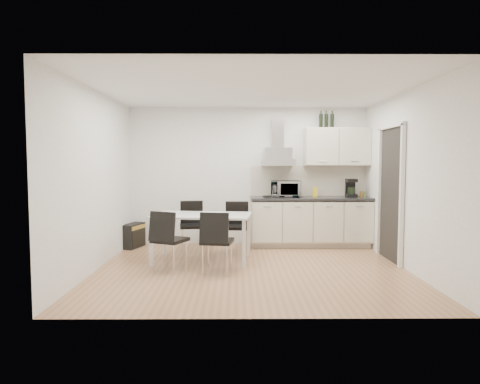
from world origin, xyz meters
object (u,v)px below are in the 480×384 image
object	(u,v)px
dining_table	(202,219)
guitar_amp	(133,235)
kitchenette	(312,202)
chair_far_right	(236,228)
chair_near_left	(170,241)
chair_far_left	(192,227)
chair_near_right	(217,242)
floor_speaker	(208,237)

from	to	relation	value
dining_table	guitar_amp	world-z (taller)	dining_table
kitchenette	chair_far_right	world-z (taller)	kitchenette
guitar_amp	kitchenette	bearing A→B (deg)	18.28
chair_near_left	chair_far_left	bearing A→B (deg)	106.65
chair_far_right	chair_near_left	xyz separation A→B (m)	(-0.94, -1.21, 0.00)
chair_far_left	chair_near_left	world-z (taller)	same
chair_far_left	chair_far_right	world-z (taller)	same
chair_near_left	guitar_amp	world-z (taller)	chair_near_left
dining_table	chair_far_left	distance (m)	0.83
chair_far_right	chair_near_left	size ratio (longest dim) A/B	1.00
chair_far_right	chair_near_left	bearing A→B (deg)	56.86
kitchenette	chair_near_right	xyz separation A→B (m)	(-1.68, -1.94, -0.39)
dining_table	chair_far_left	bearing A→B (deg)	113.99
chair_far_left	kitchenette	bearing A→B (deg)	-175.46
chair_near_left	floor_speaker	xyz separation A→B (m)	(0.41, 2.01, -0.29)
chair_far_right	floor_speaker	world-z (taller)	chair_far_right
guitar_amp	floor_speaker	xyz separation A→B (m)	(1.36, 0.29, -0.07)
chair_near_left	guitar_amp	size ratio (longest dim) A/B	1.55
kitchenette	chair_far_right	xyz separation A→B (m)	(-1.42, -0.63, -0.39)
chair_near_left	floor_speaker	size ratio (longest dim) A/B	3.00
kitchenette	floor_speaker	size ratio (longest dim) A/B	8.59
chair_near_right	floor_speaker	bearing A→B (deg)	106.90
dining_table	floor_speaker	xyz separation A→B (m)	(-0.00, 1.42, -0.53)
chair_far_right	guitar_amp	world-z (taller)	chair_far_right
kitchenette	chair_near_left	distance (m)	3.02
chair_far_left	floor_speaker	world-z (taller)	chair_far_left
dining_table	chair_near_left	bearing A→B (deg)	-118.17
kitchenette	chair_far_left	world-z (taller)	kitchenette
chair_far_left	chair_near_right	size ratio (longest dim) A/B	1.00
chair_far_left	floor_speaker	xyz separation A→B (m)	(0.23, 0.66, -0.29)
dining_table	chair_near_left	size ratio (longest dim) A/B	1.81
kitchenette	chair_far_right	distance (m)	1.60
dining_table	chair_near_left	world-z (taller)	chair_near_left
chair_far_right	chair_near_right	xyz separation A→B (m)	(-0.26, -1.31, 0.00)
chair_far_left	guitar_amp	size ratio (longest dim) A/B	1.55
chair_far_right	guitar_amp	size ratio (longest dim) A/B	1.55
chair_far_right	chair_far_left	bearing A→B (deg)	-5.43
chair_far_right	dining_table	bearing A→B (deg)	54.04
chair_near_right	chair_far_right	bearing A→B (deg)	88.10
dining_table	chair_near_right	world-z (taller)	chair_near_right
chair_far_left	chair_near_right	bearing A→B (deg)	101.18
floor_speaker	chair_near_right	bearing A→B (deg)	-70.20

